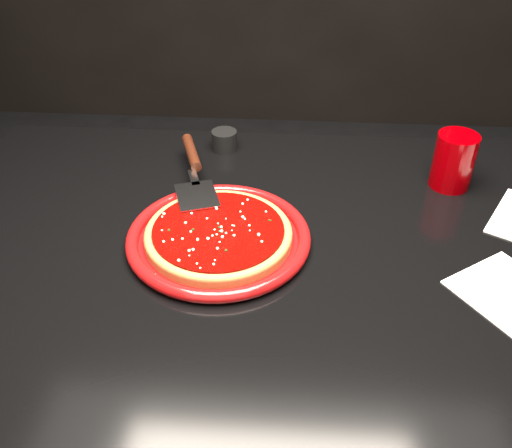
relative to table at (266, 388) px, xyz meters
The scene contains 11 objects.
table is the anchor object (origin of this frame).
plate 0.40m from the table, behind, with size 0.31×0.31×0.02m, color maroon.
pizza_crust 0.40m from the table, behind, with size 0.24×0.24×0.01m, color brown.
pizza_crust_rim 0.40m from the table, behind, with size 0.24×0.24×0.02m, color brown.
pizza_sauce 0.41m from the table, behind, with size 0.22×0.22×0.01m, color #6E0300.
parmesan_dusting 0.41m from the table, behind, with size 0.21×0.21×0.01m, color #F5E9BE, non-canonical shape.
basil_flecks 0.41m from the table, behind, with size 0.19×0.19×0.00m, color black, non-canonical shape.
pizza_server 0.47m from the table, 131.46° to the left, with size 0.08×0.30×0.02m, color silver, non-canonical shape.
cup 0.58m from the table, 32.17° to the left, with size 0.08×0.08×0.11m, color #780002.
napkin_a 0.53m from the table, 13.71° to the right, with size 0.14×0.14×0.00m, color silver.
ramekin 0.52m from the table, 108.79° to the left, with size 0.05×0.05×0.04m, color black.
Camera 1 is at (0.03, -0.74, 1.34)m, focal length 40.00 mm.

